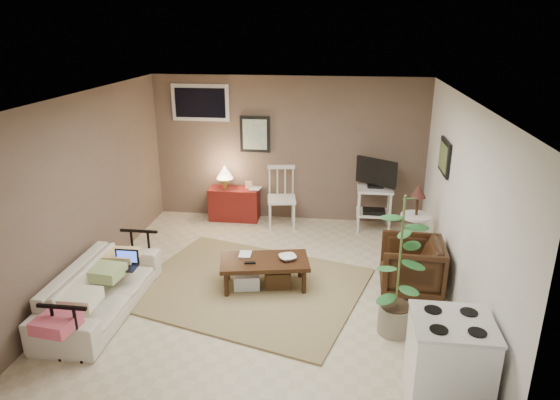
# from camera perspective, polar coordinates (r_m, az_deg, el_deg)

# --- Properties ---
(floor) EXTENTS (5.00, 5.00, 0.00)m
(floor) POSITION_cam_1_polar(r_m,az_deg,el_deg) (6.42, -1.68, -10.06)
(floor) COLOR #C1B293
(floor) RESTS_ON ground
(art_back) EXTENTS (0.50, 0.03, 0.60)m
(art_back) POSITION_cam_1_polar(r_m,az_deg,el_deg) (8.30, -2.87, 7.51)
(art_back) COLOR black
(art_right) EXTENTS (0.03, 0.60, 0.45)m
(art_right) POSITION_cam_1_polar(r_m,az_deg,el_deg) (6.89, 18.30, 4.69)
(art_right) COLOR black
(window) EXTENTS (0.96, 0.03, 0.60)m
(window) POSITION_cam_1_polar(r_m,az_deg,el_deg) (8.41, -9.09, 10.93)
(window) COLOR silver
(rug) EXTENTS (3.25, 2.88, 0.03)m
(rug) POSITION_cam_1_polar(r_m,az_deg,el_deg) (6.44, -3.75, -9.85)
(rug) COLOR olive
(rug) RESTS_ON floor
(coffee_table) EXTENTS (1.18, 0.77, 0.41)m
(coffee_table) POSITION_cam_1_polar(r_m,az_deg,el_deg) (6.32, -1.84, -8.15)
(coffee_table) COLOR #341C0E
(coffee_table) RESTS_ON floor
(sofa) EXTENTS (0.56, 1.90, 0.74)m
(sofa) POSITION_cam_1_polar(r_m,az_deg,el_deg) (6.14, -19.92, -8.83)
(sofa) COLOR beige
(sofa) RESTS_ON floor
(sofa_pillows) EXTENTS (0.37, 1.81, 0.13)m
(sofa_pillows) POSITION_cam_1_polar(r_m,az_deg,el_deg) (5.91, -20.56, -9.12)
(sofa_pillows) COLOR beige
(sofa_pillows) RESTS_ON sofa
(sofa_end_rails) EXTENTS (0.51, 1.90, 0.64)m
(sofa_end_rails) POSITION_cam_1_polar(r_m,az_deg,el_deg) (6.12, -18.94, -9.38)
(sofa_end_rails) COLOR black
(sofa_end_rails) RESTS_ON floor
(laptop) EXTENTS (0.29, 0.21, 0.20)m
(laptop) POSITION_cam_1_polar(r_m,az_deg,el_deg) (6.27, -17.21, -6.77)
(laptop) COLOR black
(laptop) RESTS_ON sofa
(red_console) EXTENTS (0.83, 0.37, 0.96)m
(red_console) POSITION_cam_1_polar(r_m,az_deg,el_deg) (8.50, -5.34, -0.10)
(red_console) COLOR maroon
(red_console) RESTS_ON floor
(spindle_chair) EXTENTS (0.51, 0.51, 0.99)m
(spindle_chair) POSITION_cam_1_polar(r_m,az_deg,el_deg) (8.14, 0.18, 0.10)
(spindle_chair) COLOR silver
(spindle_chair) RESTS_ON floor
(tv_stand) EXTENTS (0.62, 0.45, 1.18)m
(tv_stand) POSITION_cam_1_polar(r_m,az_deg,el_deg) (8.09, 10.79, 0.81)
(tv_stand) COLOR silver
(tv_stand) RESTS_ON floor
(side_table) EXTENTS (0.42, 0.42, 1.13)m
(side_table) POSITION_cam_1_polar(r_m,az_deg,el_deg) (7.11, 15.32, -1.53)
(side_table) COLOR silver
(side_table) RESTS_ON floor
(armchair) EXTENTS (0.71, 0.76, 0.75)m
(armchair) POSITION_cam_1_polar(r_m,az_deg,el_deg) (6.39, 14.78, -7.09)
(armchair) COLOR black
(armchair) RESTS_ON floor
(potted_plant) EXTENTS (0.40, 0.40, 1.60)m
(potted_plant) POSITION_cam_1_polar(r_m,az_deg,el_deg) (5.33, 13.51, -6.84)
(potted_plant) COLOR gray
(potted_plant) RESTS_ON floor
(stove) EXTENTS (0.67, 0.62, 0.87)m
(stove) POSITION_cam_1_polar(r_m,az_deg,el_deg) (4.68, 18.69, -17.39)
(stove) COLOR white
(stove) RESTS_ON floor
(bowl) EXTENTS (0.21, 0.13, 0.21)m
(bowl) POSITION_cam_1_polar(r_m,az_deg,el_deg) (6.21, 0.88, -5.92)
(bowl) COLOR #341C0E
(bowl) RESTS_ON coffee_table
(book_table) EXTENTS (0.15, 0.02, 0.21)m
(book_table) POSITION_cam_1_polar(r_m,az_deg,el_deg) (6.36, -4.71, -5.40)
(book_table) COLOR #341C0E
(book_table) RESTS_ON coffee_table
(book_console) EXTENTS (0.18, 0.04, 0.23)m
(book_console) POSITION_cam_1_polar(r_m,az_deg,el_deg) (8.35, -3.42, 2.05)
(book_console) COLOR #341C0E
(book_console) RESTS_ON red_console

